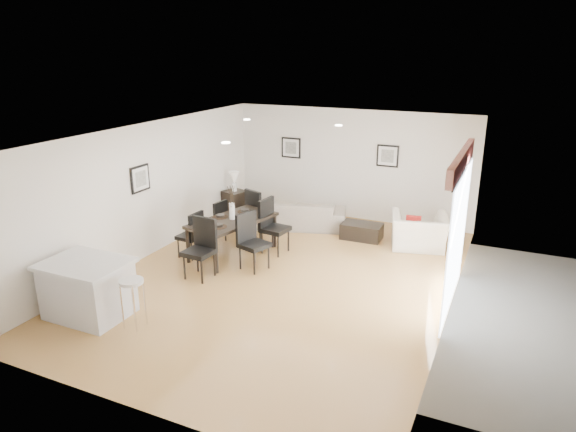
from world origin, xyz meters
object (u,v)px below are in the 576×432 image
at_px(dining_table, 232,223).
at_px(side_table, 235,204).
at_px(dining_chair_head, 202,244).
at_px(dining_chair_efar, 271,223).
at_px(sofa, 297,214).
at_px(kitchen_island, 88,289).
at_px(dining_chair_enear, 251,238).
at_px(armchair, 419,231).
at_px(dining_chair_foot, 257,211).
at_px(coffee_table, 362,231).
at_px(dining_chair_wfar, 217,219).
at_px(bar_stool, 132,287).
at_px(dining_chair_wnear, 193,232).

bearing_deg(dining_table, side_table, 133.28).
bearing_deg(dining_chair_head, dining_chair_efar, 71.87).
xyz_separation_m(sofa, kitchen_island, (-1.34, -5.27, 0.13)).
height_order(sofa, dining_table, dining_table).
xyz_separation_m(dining_chair_enear, side_table, (-1.88, 2.65, -0.28)).
bearing_deg(dining_chair_enear, armchair, -31.38).
xyz_separation_m(dining_chair_efar, dining_chair_foot, (-0.68, 0.67, -0.02)).
relative_size(dining_chair_head, coffee_table, 1.27).
height_order(armchair, kitchen_island, kitchen_island).
distance_m(sofa, dining_chair_wfar, 2.06).
xyz_separation_m(armchair, dining_chair_head, (-3.40, -3.08, 0.25)).
xyz_separation_m(dining_chair_foot, kitchen_island, (-0.77, -4.30, -0.15)).
bearing_deg(side_table, kitchen_island, -85.47).
bearing_deg(dining_chair_head, dining_chair_foot, 94.42).
distance_m(coffee_table, side_table, 3.40).
relative_size(armchair, coffee_table, 1.29).
bearing_deg(bar_stool, dining_chair_wnear, 105.75).
distance_m(dining_table, dining_chair_wfar, 0.82).
distance_m(armchair, dining_chair_wnear, 4.73).
xyz_separation_m(dining_chair_efar, dining_chair_head, (-0.64, -1.61, -0.01)).
bearing_deg(dining_chair_head, dining_table, 93.72).
bearing_deg(dining_chair_foot, dining_chair_head, 111.59).
relative_size(dining_chair_wnear, dining_chair_foot, 0.88).
relative_size(dining_chair_wnear, coffee_table, 1.09).
distance_m(dining_chair_wnear, dining_chair_foot, 1.73).
height_order(sofa, kitchen_island, kitchen_island).
bearing_deg(dining_chair_efar, coffee_table, -37.82).
height_order(armchair, dining_chair_efar, dining_chair_efar).
height_order(armchair, dining_chair_head, dining_chair_head).
xyz_separation_m(armchair, coffee_table, (-1.25, 0.04, -0.19)).
bearing_deg(dining_chair_head, armchair, 45.62).
bearing_deg(dining_table, dining_chair_foot, 105.83).
bearing_deg(dining_chair_wnear, dining_chair_enear, 95.63).
relative_size(dining_chair_wnear, dining_chair_wfar, 1.02).
xyz_separation_m(dining_table, dining_chair_foot, (-0.03, 1.15, -0.08)).
bearing_deg(dining_chair_efar, dining_chair_enear, -172.29).
bearing_deg(dining_chair_wnear, dining_chair_foot, 162.97).
xyz_separation_m(sofa, dining_table, (-0.53, -2.12, 0.36)).
bearing_deg(dining_chair_wfar, dining_table, 62.70).
distance_m(dining_chair_wfar, side_table, 1.86).
xyz_separation_m(armchair, bar_stool, (-3.31, -5.09, 0.31)).
bearing_deg(armchair, side_table, -17.55).
bearing_deg(dining_chair_enear, dining_table, 74.12).
distance_m(dining_chair_foot, kitchen_island, 4.37).
bearing_deg(bar_stool, dining_chair_wfar, 101.87).
relative_size(dining_chair_foot, side_table, 1.66).
height_order(dining_table, kitchen_island, kitchen_island).
distance_m(dining_chair_efar, kitchen_island, 3.91).
distance_m(armchair, dining_table, 3.94).
relative_size(dining_chair_efar, kitchen_island, 0.87).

